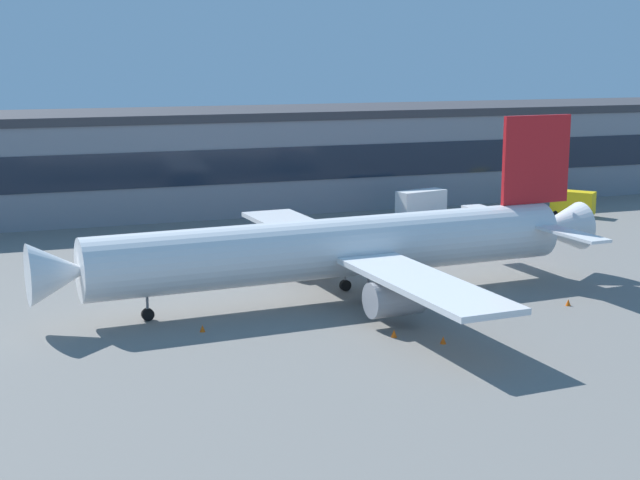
{
  "coord_description": "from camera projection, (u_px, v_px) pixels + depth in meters",
  "views": [
    {
      "loc": [
        -42.53,
        -79.32,
        23.25
      ],
      "look_at": [
        -12.34,
        5.68,
        5.0
      ],
      "focal_mm": 52.75,
      "sensor_mm": 36.0,
      "label": 1
    }
  ],
  "objects": [
    {
      "name": "ground_plane",
      "position": [
        458.0,
        293.0,
        91.83
      ],
      "size": [
        600.0,
        600.0,
        0.0
      ],
      "primitive_type": "plane",
      "color": "slate"
    },
    {
      "name": "terminal_building",
      "position": [
        284.0,
        157.0,
        142.99
      ],
      "size": [
        156.66,
        20.12,
        14.66
      ],
      "color": "gray",
      "rests_on": "ground_plane"
    },
    {
      "name": "airliner",
      "position": [
        343.0,
        247.0,
        88.7
      ],
      "size": [
        56.68,
        48.38,
        16.82
      ],
      "color": "white",
      "rests_on": "ground_plane"
    },
    {
      "name": "catering_truck",
      "position": [
        422.0,
        204.0,
        130.86
      ],
      "size": [
        7.61,
        4.22,
        4.15
      ],
      "color": "white",
      "rests_on": "ground_plane"
    },
    {
      "name": "pushback_tractor",
      "position": [
        577.0,
        197.0,
        144.64
      ],
      "size": [
        5.11,
        5.33,
        1.75
      ],
      "color": "black",
      "rests_on": "ground_plane"
    },
    {
      "name": "stair_truck",
      "position": [
        572.0,
        202.0,
        134.23
      ],
      "size": [
        5.71,
        6.13,
        3.55
      ],
      "color": "yellow",
      "rests_on": "ground_plane"
    },
    {
      "name": "traffic_cone_0",
      "position": [
        443.0,
        340.0,
        75.76
      ],
      "size": [
        0.51,
        0.51,
        0.63
      ],
      "primitive_type": "cone",
      "color": "#F2590C",
      "rests_on": "ground_plane"
    },
    {
      "name": "traffic_cone_1",
      "position": [
        568.0,
        302.0,
        87.04
      ],
      "size": [
        0.5,
        0.5,
        0.63
      ],
      "primitive_type": "cone",
      "color": "#F2590C",
      "rests_on": "ground_plane"
    },
    {
      "name": "traffic_cone_2",
      "position": [
        202.0,
        328.0,
        78.97
      ],
      "size": [
        0.48,
        0.48,
        0.6
      ],
      "primitive_type": "cone",
      "color": "#F2590C",
      "rests_on": "ground_plane"
    },
    {
      "name": "traffic_cone_3",
      "position": [
        394.0,
        333.0,
        77.47
      ],
      "size": [
        0.52,
        0.52,
        0.65
      ],
      "primitive_type": "cone",
      "color": "#F2590C",
      "rests_on": "ground_plane"
    }
  ]
}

